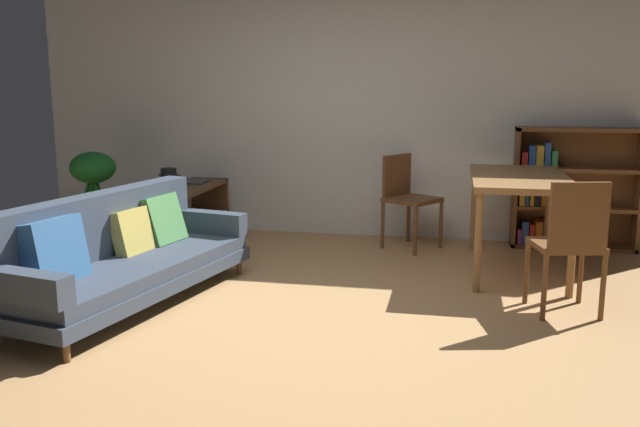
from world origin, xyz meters
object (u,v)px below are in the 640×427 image
at_px(desk_speaker, 169,180).
at_px(bookshelf, 566,190).
at_px(media_console, 190,216).
at_px(dining_chair_near, 571,239).
at_px(potted_floor_plant, 94,183).
at_px(dining_table, 519,185).
at_px(fabric_couch, 118,254).
at_px(open_laptop, 187,180).
at_px(dining_chair_far, 407,194).

height_order(desk_speaker, bookshelf, bookshelf).
bearing_deg(bookshelf, media_console, -170.06).
bearing_deg(dining_chair_near, potted_floor_plant, 162.59).
xyz_separation_m(dining_table, bookshelf, (0.52, 0.95, -0.17)).
height_order(fabric_couch, open_laptop, fabric_couch).
bearing_deg(potted_floor_plant, dining_chair_far, 7.55).
bearing_deg(fabric_couch, dining_chair_near, 6.69).
bearing_deg(desk_speaker, dining_chair_near, -17.79).
bearing_deg(dining_chair_far, potted_floor_plant, -172.45).
xyz_separation_m(potted_floor_plant, dining_table, (3.99, -0.24, 0.13)).
distance_m(fabric_couch, media_console, 1.79).
distance_m(open_laptop, dining_chair_far, 2.19).
height_order(potted_floor_plant, dining_chair_far, potted_floor_plant).
distance_m(dining_chair_near, dining_chair_far, 2.12).
bearing_deg(open_laptop, dining_table, -10.00).
xyz_separation_m(fabric_couch, media_console, (-0.19, 1.78, -0.08)).
bearing_deg(dining_chair_near, dining_chair_far, 125.12).
relative_size(open_laptop, potted_floor_plant, 0.52).
xyz_separation_m(fabric_couch, potted_floor_plant, (-1.14, 1.69, 0.24)).
relative_size(desk_speaker, dining_chair_far, 0.24).
height_order(dining_chair_near, bookshelf, bookshelf).
distance_m(dining_table, dining_chair_far, 1.18).
distance_m(open_laptop, potted_floor_plant, 0.90).
bearing_deg(fabric_couch, desk_speaker, 99.33).
height_order(potted_floor_plant, dining_table, potted_floor_plant).
relative_size(media_console, dining_table, 0.79).
relative_size(desk_speaker, bookshelf, 0.19).
height_order(dining_table, bookshelf, bookshelf).
relative_size(dining_chair_near, bookshelf, 0.81).
bearing_deg(dining_chair_far, open_laptop, -177.74).
bearing_deg(media_console, open_laptop, 115.19).
distance_m(potted_floor_plant, dining_table, 4.00).
relative_size(open_laptop, dining_table, 0.32).
bearing_deg(media_console, dining_table, -6.16).
bearing_deg(media_console, desk_speaker, -96.77).
xyz_separation_m(fabric_couch, dining_chair_far, (1.88, 2.10, 0.15)).
distance_m(open_laptop, desk_speaker, 0.58).
bearing_deg(dining_chair_far, media_console, -171.43).
xyz_separation_m(open_laptop, dining_chair_far, (2.18, 0.09, -0.09)).
height_order(desk_speaker, potted_floor_plant, potted_floor_plant).
bearing_deg(open_laptop, dining_chair_near, -25.82).
xyz_separation_m(fabric_couch, bookshelf, (3.37, 2.41, 0.20)).
relative_size(media_console, bookshelf, 1.02).
distance_m(potted_floor_plant, dining_chair_far, 3.05).
bearing_deg(bookshelf, open_laptop, -173.82).
xyz_separation_m(dining_chair_near, bookshelf, (0.27, 2.04, 0.03)).
bearing_deg(dining_chair_far, dining_table, -33.54).
relative_size(media_console, potted_floor_plant, 1.30).
bearing_deg(potted_floor_plant, dining_chair_near, -17.41).
height_order(dining_table, dining_chair_far, dining_chair_far).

